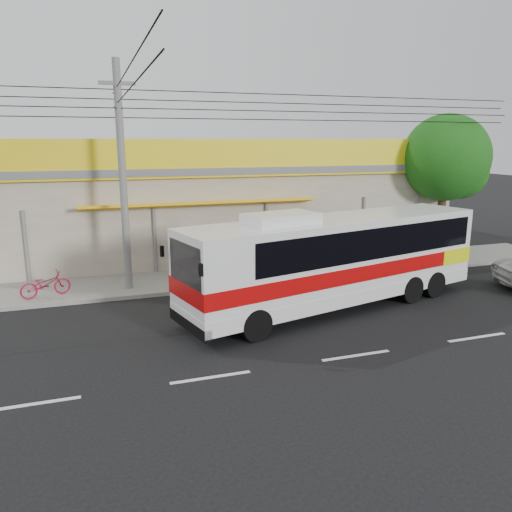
{
  "coord_description": "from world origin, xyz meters",
  "views": [
    {
      "loc": [
        -6.49,
        -13.44,
        5.65
      ],
      "look_at": [
        -1.33,
        2.0,
        1.86
      ],
      "focal_mm": 35.0,
      "sensor_mm": 36.0,
      "label": 1
    }
  ],
  "objects_px": {
    "coach_bus": "(341,254)",
    "motorbike_red": "(45,284)",
    "utility_pole": "(118,102)",
    "tree_near": "(449,161)"
  },
  "relations": [
    {
      "from": "coach_bus",
      "to": "motorbike_red",
      "type": "height_order",
      "value": "coach_bus"
    },
    {
      "from": "motorbike_red",
      "to": "utility_pole",
      "type": "bearing_deg",
      "value": -104.62
    },
    {
      "from": "utility_pole",
      "to": "tree_near",
      "type": "xyz_separation_m",
      "value": [
        15.43,
        1.48,
        -2.28
      ]
    },
    {
      "from": "coach_bus",
      "to": "utility_pole",
      "type": "distance_m",
      "value": 9.42
    },
    {
      "from": "coach_bus",
      "to": "tree_near",
      "type": "height_order",
      "value": "tree_near"
    },
    {
      "from": "coach_bus",
      "to": "tree_near",
      "type": "xyz_separation_m",
      "value": [
        8.64,
        5.55,
        2.82
      ]
    },
    {
      "from": "coach_bus",
      "to": "motorbike_red",
      "type": "distance_m",
      "value": 10.55
    },
    {
      "from": "motorbike_red",
      "to": "utility_pole",
      "type": "height_order",
      "value": "utility_pole"
    },
    {
      "from": "utility_pole",
      "to": "tree_near",
      "type": "bearing_deg",
      "value": 5.46
    },
    {
      "from": "utility_pole",
      "to": "motorbike_red",
      "type": "bearing_deg",
      "value": -177.26
    }
  ]
}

